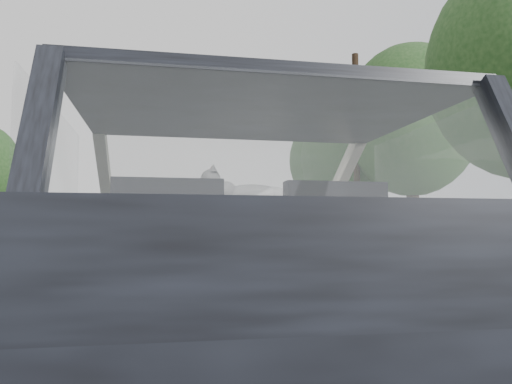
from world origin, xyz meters
name	(u,v)px	position (x,y,z in m)	size (l,w,h in m)	color
subject_car	(241,255)	(0.00, 0.00, 0.72)	(1.80, 4.00, 1.45)	black
dashboard	(226,232)	(0.00, 0.62, 0.85)	(1.58, 0.45, 0.30)	black
driver_seat	(167,225)	(-0.40, -0.29, 0.88)	(0.50, 0.72, 0.42)	black
passenger_seat	(328,226)	(0.40, -0.29, 0.88)	(0.50, 0.72, 0.42)	black
steering_wheel	(166,220)	(-0.40, 0.33, 0.92)	(0.36, 0.36, 0.04)	black
cat	(253,195)	(0.18, 0.57, 1.09)	(0.64, 0.20, 0.29)	gray
guardrail	(340,242)	(4.30, 10.00, 0.58)	(0.05, 90.00, 0.32)	gray
other_car	(173,235)	(0.18, 21.48, 0.72)	(1.74, 4.40, 1.45)	#A8A8A8
highway_sign	(269,223)	(4.89, 21.58, 1.31)	(0.10, 1.05, 2.61)	#1B6B24
utility_pole	(357,151)	(8.06, 17.90, 4.41)	(0.29, 0.29, 8.82)	#2F1F15
tree_1	(412,150)	(10.37, 17.31, 4.45)	(5.87, 5.87, 8.90)	#1A3F18
tree_2	(347,179)	(8.57, 20.40, 3.44)	(4.54, 4.54, 6.88)	#1A3F18
tree_3	(331,179)	(12.83, 34.74, 5.01)	(6.61, 6.61, 10.01)	#1A3F18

